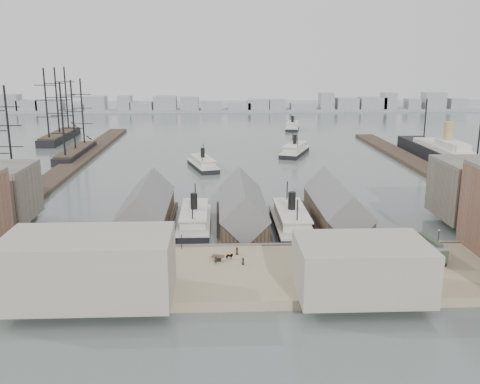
{
  "coord_description": "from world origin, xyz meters",
  "views": [
    {
      "loc": [
        -6.44,
        -123.57,
        44.98
      ],
      "look_at": [
        0.0,
        30.0,
        6.0
      ],
      "focal_mm": 40.0,
      "sensor_mm": 36.0,
      "label": 1
    }
  ],
  "objects_px": {
    "tram": "(429,249)",
    "ferry_docked_west": "(194,219)",
    "ocean_steamer": "(447,155)",
    "horse_cart_right": "(356,268)",
    "horse_cart_left": "(52,268)",
    "horse_cart_center": "(225,257)"
  },
  "relations": [
    {
      "from": "ocean_steamer",
      "to": "horse_cart_right",
      "type": "relative_size",
      "value": 18.87
    },
    {
      "from": "ocean_steamer",
      "to": "tram",
      "type": "bearing_deg",
      "value": -114.62
    },
    {
      "from": "horse_cart_left",
      "to": "horse_cart_center",
      "type": "relative_size",
      "value": 0.98
    },
    {
      "from": "tram",
      "to": "horse_cart_center",
      "type": "xyz_separation_m",
      "value": [
        -44.76,
        0.92,
        -1.3
      ]
    },
    {
      "from": "ferry_docked_west",
      "to": "horse_cart_left",
      "type": "height_order",
      "value": "ferry_docked_west"
    },
    {
      "from": "ferry_docked_west",
      "to": "horse_cart_center",
      "type": "height_order",
      "value": "ferry_docked_west"
    },
    {
      "from": "tram",
      "to": "horse_cart_left",
      "type": "xyz_separation_m",
      "value": [
        -80.61,
        -3.87,
        -1.29
      ]
    },
    {
      "from": "ocean_steamer",
      "to": "horse_cart_left",
      "type": "distance_m",
      "value": 177.86
    },
    {
      "from": "horse_cart_right",
      "to": "tram",
      "type": "bearing_deg",
      "value": -97.54
    },
    {
      "from": "ferry_docked_west",
      "to": "horse_cart_right",
      "type": "distance_m",
      "value": 50.7
    },
    {
      "from": "ferry_docked_west",
      "to": "horse_cart_right",
      "type": "relative_size",
      "value": 5.88
    },
    {
      "from": "ocean_steamer",
      "to": "horse_cart_left",
      "type": "bearing_deg",
      "value": -138.39
    },
    {
      "from": "tram",
      "to": "ferry_docked_west",
      "type": "bearing_deg",
      "value": 143.71
    },
    {
      "from": "ocean_steamer",
      "to": "horse_cart_right",
      "type": "distance_m",
      "value": 139.89
    },
    {
      "from": "ocean_steamer",
      "to": "ferry_docked_west",
      "type": "bearing_deg",
      "value": -141.31
    },
    {
      "from": "horse_cart_center",
      "to": "horse_cart_right",
      "type": "bearing_deg",
      "value": -91.98
    },
    {
      "from": "ferry_docked_west",
      "to": "horse_cart_center",
      "type": "distance_m",
      "value": 30.28
    },
    {
      "from": "ocean_steamer",
      "to": "tram",
      "type": "relative_size",
      "value": 7.87
    },
    {
      "from": "horse_cart_left",
      "to": "horse_cart_center",
      "type": "xyz_separation_m",
      "value": [
        35.85,
        4.79,
        -0.01
      ]
    },
    {
      "from": "ferry_docked_west",
      "to": "ocean_steamer",
      "type": "distance_m",
      "value": 134.53
    },
    {
      "from": "ferry_docked_west",
      "to": "horse_cart_left",
      "type": "distance_m",
      "value": 44.04
    },
    {
      "from": "ferry_docked_west",
      "to": "tram",
      "type": "bearing_deg",
      "value": -29.81
    }
  ]
}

